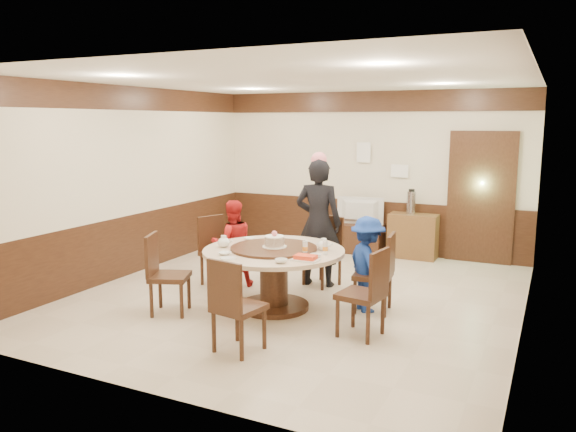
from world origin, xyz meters
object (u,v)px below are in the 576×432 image
at_px(shrimp_platter, 305,258).
at_px(banquet_table, 274,266).
at_px(person_blue, 367,264).
at_px(thermos, 411,203).
at_px(person_standing, 318,223).
at_px(person_red, 232,244).
at_px(television, 359,211).
at_px(side_cabinet, 413,236).
at_px(birthday_cake, 274,241).
at_px(tv_stand, 359,238).

bearing_deg(shrimp_platter, banquet_table, 149.04).
relative_size(person_blue, thermos, 3.07).
relative_size(person_standing, person_red, 1.47).
relative_size(banquet_table, shrimp_platter, 5.76).
distance_m(television, side_cabinet, 1.02).
relative_size(banquet_table, television, 2.10).
relative_size(banquet_table, person_standing, 0.97).
height_order(person_red, shrimp_platter, person_red).
xyz_separation_m(television, thermos, (0.90, 0.03, 0.20)).
bearing_deg(person_blue, side_cabinet, -40.13).
bearing_deg(person_blue, person_red, 41.95).
relative_size(television, side_cabinet, 1.03).
xyz_separation_m(birthday_cake, side_cabinet, (0.92, 3.36, -0.47)).
relative_size(person_standing, person_blue, 1.53).
relative_size(person_standing, side_cabinet, 2.23).
xyz_separation_m(television, side_cabinet, (0.95, 0.03, -0.36)).
relative_size(person_blue, tv_stand, 1.37).
height_order(television, thermos, thermos).
bearing_deg(person_standing, person_red, 21.23).
bearing_deg(thermos, tv_stand, -178.09).
distance_m(birthday_cake, thermos, 3.47).
xyz_separation_m(side_cabinet, thermos, (-0.05, 0.00, 0.56)).
xyz_separation_m(person_blue, shrimp_platter, (-0.48, -0.76, 0.19)).
height_order(person_blue, side_cabinet, person_blue).
distance_m(person_red, side_cabinet, 3.34).
bearing_deg(person_red, shrimp_platter, 106.86).
bearing_deg(side_cabinet, birthday_cake, -105.32).
height_order(person_standing, person_blue, person_standing).
bearing_deg(television, person_red, 65.09).
height_order(banquet_table, person_red, person_red).
height_order(person_blue, thermos, person_blue).
height_order(tv_stand, television, television).
height_order(banquet_table, birthday_cake, birthday_cake).
height_order(person_standing, thermos, person_standing).
relative_size(person_red, thermos, 3.20).
bearing_deg(person_red, birthday_cake, 106.55).
xyz_separation_m(banquet_table, person_standing, (0.10, 1.17, 0.36)).
bearing_deg(side_cabinet, thermos, 180.00).
distance_m(person_red, shrimp_platter, 1.82).
relative_size(person_standing, shrimp_platter, 5.95).
distance_m(person_standing, shrimp_platter, 1.60).
bearing_deg(banquet_table, side_cabinet, 74.51).
xyz_separation_m(person_red, tv_stand, (0.94, 2.72, -0.36)).
bearing_deg(birthday_cake, person_standing, 85.74).
xyz_separation_m(banquet_table, person_red, (-0.96, 0.61, 0.08)).
bearing_deg(person_blue, birthday_cake, 69.15).
distance_m(shrimp_platter, television, 3.72).
distance_m(person_standing, side_cabinet, 2.39).
height_order(birthday_cake, shrimp_platter, birthday_cake).
bearing_deg(birthday_cake, shrimp_platter, -31.28).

